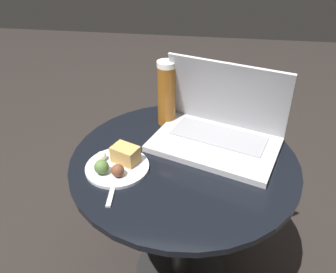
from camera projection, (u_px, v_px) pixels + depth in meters
ground_plane at (180, 272)px, 1.22m from camera, size 6.00×6.00×0.00m
table at (183, 192)px, 1.00m from camera, size 0.64×0.64×0.53m
laptop at (219, 128)px, 0.96m from camera, size 0.41×0.34×0.24m
beer_glass at (167, 93)px, 1.03m from camera, size 0.06×0.06×0.21m
snack_plate at (118, 163)px, 0.87m from camera, size 0.17×0.17×0.06m
fork at (116, 177)px, 0.85m from camera, size 0.04×0.18×0.00m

